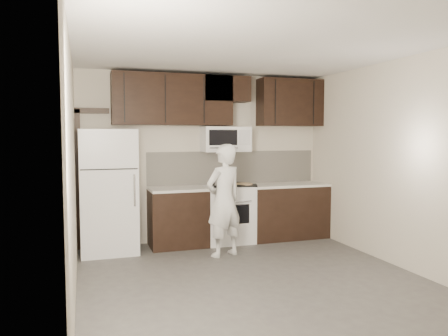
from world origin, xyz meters
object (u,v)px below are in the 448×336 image
stove (228,214)px  microwave (226,139)px  person (224,200)px  refrigerator (108,191)px

stove → microwave: microwave is taller
microwave → person: microwave is taller
stove → microwave: 1.20m
stove → refrigerator: bearing=-178.5°
refrigerator → person: bearing=-24.6°
microwave → refrigerator: size_ratio=0.42×
microwave → person: 1.26m
microwave → refrigerator: bearing=-174.9°
stove → person: (-0.31, -0.75, 0.34)m
microwave → refrigerator: 2.00m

